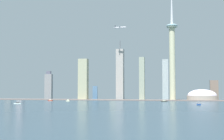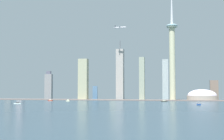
{
  "view_description": "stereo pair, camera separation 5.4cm",
  "coord_description": "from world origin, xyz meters",
  "px_view_note": "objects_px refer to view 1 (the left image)",
  "views": [
    {
      "loc": [
        210.3,
        -440.65,
        32.83
      ],
      "look_at": [
        44.66,
        455.54,
        86.59
      ],
      "focal_mm": 50.74,
      "sensor_mm": 36.0,
      "label": 1
    },
    {
      "loc": [
        210.36,
        -440.64,
        32.83
      ],
      "look_at": [
        44.66,
        455.54,
        86.59
      ],
      "focal_mm": 50.74,
      "sensor_mm": 36.0,
      "label": 2
    }
  ],
  "objects_px": {
    "skyscraper_4": "(49,86)",
    "boat_3": "(199,104)",
    "skyscraper_0": "(96,92)",
    "skyscraper_9": "(115,84)",
    "skyscraper_1": "(21,79)",
    "skyscraper_5": "(142,79)",
    "skyscraper_7": "(165,79)",
    "boat_2": "(50,100)",
    "channel_buoy_0": "(17,103)",
    "boat_0": "(164,101)",
    "observation_tower": "(172,51)",
    "skyscraper_6": "(214,90)",
    "skyscraper_2": "(120,74)",
    "stadium_dome": "(202,96)",
    "boat_1": "(18,103)",
    "boat_4": "(68,101)",
    "skyscraper_3": "(9,82)",
    "skyscraper_8": "(83,79)",
    "airplane": "(120,27)"
  },
  "relations": [
    {
      "from": "skyscraper_0",
      "to": "skyscraper_9",
      "type": "xyz_separation_m",
      "value": [
        58.01,
        15.47,
        25.62
      ]
    },
    {
      "from": "skyscraper_4",
      "to": "boat_3",
      "type": "relative_size",
      "value": 9.77
    },
    {
      "from": "skyscraper_6",
      "to": "skyscraper_9",
      "type": "distance_m",
      "value": 305.86
    },
    {
      "from": "skyscraper_5",
      "to": "skyscraper_1",
      "type": "bearing_deg",
      "value": 168.57
    },
    {
      "from": "skyscraper_6",
      "to": "boat_0",
      "type": "xyz_separation_m",
      "value": [
        -144.39,
        -179.39,
        -27.55
      ]
    },
    {
      "from": "boat_2",
      "to": "channel_buoy_0",
      "type": "distance_m",
      "value": 150.13
    },
    {
      "from": "skyscraper_4",
      "to": "boat_4",
      "type": "distance_m",
      "value": 197.55
    },
    {
      "from": "skyscraper_3",
      "to": "skyscraper_6",
      "type": "xyz_separation_m",
      "value": [
        669.89,
        -9.67,
        -27.81
      ]
    },
    {
      "from": "skyscraper_7",
      "to": "skyscraper_4",
      "type": "bearing_deg",
      "value": -175.44
    },
    {
      "from": "skyscraper_0",
      "to": "skyscraper_2",
      "type": "xyz_separation_m",
      "value": [
        85.31,
        -41.17,
        54.45
      ]
    },
    {
      "from": "skyscraper_0",
      "to": "skyscraper_7",
      "type": "bearing_deg",
      "value": -3.07
    },
    {
      "from": "skyscraper_3",
      "to": "boat_0",
      "type": "bearing_deg",
      "value": -19.79
    },
    {
      "from": "observation_tower",
      "to": "boat_4",
      "type": "height_order",
      "value": "observation_tower"
    },
    {
      "from": "skyscraper_3",
      "to": "boat_4",
      "type": "distance_m",
      "value": 351.97
    },
    {
      "from": "skyscraper_8",
      "to": "channel_buoy_0",
      "type": "relative_size",
      "value": 52.72
    },
    {
      "from": "skyscraper_7",
      "to": "skyscraper_8",
      "type": "bearing_deg",
      "value": -160.77
    },
    {
      "from": "skyscraper_2",
      "to": "skyscraper_9",
      "type": "xyz_separation_m",
      "value": [
        -27.3,
        56.64,
        -28.83
      ]
    },
    {
      "from": "boat_0",
      "to": "boat_4",
      "type": "height_order",
      "value": "boat_0"
    },
    {
      "from": "skyscraper_0",
      "to": "boat_4",
      "type": "distance_m",
      "value": 198.83
    },
    {
      "from": "skyscraper_0",
      "to": "boat_3",
      "type": "bearing_deg",
      "value": -48.8
    },
    {
      "from": "skyscraper_4",
      "to": "boat_2",
      "type": "height_order",
      "value": "skyscraper_4"
    },
    {
      "from": "observation_tower",
      "to": "boat_3",
      "type": "height_order",
      "value": "observation_tower"
    },
    {
      "from": "skyscraper_4",
      "to": "boat_0",
      "type": "relative_size",
      "value": 5.27
    },
    {
      "from": "boat_2",
      "to": "airplane",
      "type": "xyz_separation_m",
      "value": [
        175.56,
        87.51,
        208.14
      ]
    },
    {
      "from": "skyscraper_5",
      "to": "boat_2",
      "type": "bearing_deg",
      "value": -158.85
    },
    {
      "from": "skyscraper_7",
      "to": "boat_0",
      "type": "xyz_separation_m",
      "value": [
        -0.94,
        -166.48,
        -59.59
      ]
    },
    {
      "from": "skyscraper_4",
      "to": "skyscraper_8",
      "type": "bearing_deg",
      "value": -22.52
    },
    {
      "from": "skyscraper_4",
      "to": "channel_buoy_0",
      "type": "height_order",
      "value": "skyscraper_4"
    },
    {
      "from": "skyscraper_8",
      "to": "skyscraper_1",
      "type": "bearing_deg",
      "value": 159.56
    },
    {
      "from": "skyscraper_2",
      "to": "skyscraper_7",
      "type": "xyz_separation_m",
      "value": [
        134.24,
        29.39,
        -15.01
      ]
    },
    {
      "from": "boat_2",
      "to": "airplane",
      "type": "distance_m",
      "value": 286.01
    },
    {
      "from": "observation_tower",
      "to": "skyscraper_6",
      "type": "bearing_deg",
      "value": 33.69
    },
    {
      "from": "skyscraper_3",
      "to": "skyscraper_7",
      "type": "bearing_deg",
      "value": -2.46
    },
    {
      "from": "boat_1",
      "to": "channel_buoy_0",
      "type": "height_order",
      "value": "boat_1"
    },
    {
      "from": "skyscraper_3",
      "to": "skyscraper_9",
      "type": "distance_m",
      "value": 365.07
    },
    {
      "from": "skyscraper_1",
      "to": "channel_buoy_0",
      "type": "relative_size",
      "value": 59.87
    },
    {
      "from": "boat_0",
      "to": "channel_buoy_0",
      "type": "distance_m",
      "value": 354.55
    },
    {
      "from": "skyscraper_1",
      "to": "skyscraper_9",
      "type": "xyz_separation_m",
      "value": [
        312.42,
        20.08,
        -18.03
      ]
    },
    {
      "from": "skyscraper_7",
      "to": "boat_3",
      "type": "xyz_separation_m",
      "value": [
        70.16,
        -319.16,
        -59.33
      ]
    },
    {
      "from": "skyscraper_5",
      "to": "skyscraper_8",
      "type": "height_order",
      "value": "skyscraper_5"
    },
    {
      "from": "skyscraper_7",
      "to": "boat_3",
      "type": "distance_m",
      "value": 332.12
    },
    {
      "from": "skyscraper_4",
      "to": "skyscraper_5",
      "type": "relative_size",
      "value": 0.72
    },
    {
      "from": "skyscraper_7",
      "to": "stadium_dome",
      "type": "bearing_deg",
      "value": -32.14
    },
    {
      "from": "stadium_dome",
      "to": "skyscraper_2",
      "type": "bearing_deg",
      "value": 171.76
    },
    {
      "from": "skyscraper_9",
      "to": "stadium_dome",
      "type": "bearing_deg",
      "value": -19.06
    },
    {
      "from": "boat_1",
      "to": "boat_2",
      "type": "bearing_deg",
      "value": -96.9
    },
    {
      "from": "skyscraper_2",
      "to": "boat_3",
      "type": "xyz_separation_m",
      "value": [
        204.4,
        -289.77,
        -74.35
      ]
    },
    {
      "from": "stadium_dome",
      "to": "boat_0",
      "type": "relative_size",
      "value": 4.96
    },
    {
      "from": "skyscraper_1",
      "to": "skyscraper_5",
      "type": "xyz_separation_m",
      "value": [
        409.82,
        -82.85,
        -4.17
      ]
    },
    {
      "from": "skyscraper_5",
      "to": "boat_1",
      "type": "relative_size",
      "value": 7.71
    }
  ]
}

